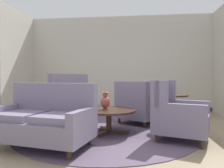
{
  "coord_description": "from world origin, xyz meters",
  "views": [
    {
      "loc": [
        0.56,
        -3.71,
        1.0
      ],
      "look_at": [
        0.05,
        0.79,
        0.9
      ],
      "focal_mm": 34.15,
      "sensor_mm": 36.0,
      "label": 1
    }
  ],
  "objects_px": {
    "settee": "(43,120)",
    "armchair_near_window": "(139,106)",
    "armchair_near_sideboard": "(177,114)",
    "armchair_beside_settee": "(64,104)",
    "porcelain_vase": "(105,102)",
    "side_table": "(173,109)",
    "coffee_table": "(109,113)"
  },
  "relations": [
    {
      "from": "armchair_near_window",
      "to": "armchair_near_sideboard",
      "type": "height_order",
      "value": "armchair_near_sideboard"
    },
    {
      "from": "armchair_near_sideboard",
      "to": "side_table",
      "type": "bearing_deg",
      "value": 15.82
    },
    {
      "from": "armchair_near_sideboard",
      "to": "armchair_near_window",
      "type": "bearing_deg",
      "value": 45.72
    },
    {
      "from": "side_table",
      "to": "armchair_beside_settee",
      "type": "bearing_deg",
      "value": 172.0
    },
    {
      "from": "armchair_near_window",
      "to": "armchair_near_sideboard",
      "type": "xyz_separation_m",
      "value": [
        0.58,
        -1.24,
        0.02
      ]
    },
    {
      "from": "coffee_table",
      "to": "porcelain_vase",
      "type": "bearing_deg",
      "value": -165.89
    },
    {
      "from": "armchair_near_sideboard",
      "to": "side_table",
      "type": "distance_m",
      "value": 0.7
    },
    {
      "from": "armchair_near_sideboard",
      "to": "coffee_table",
      "type": "bearing_deg",
      "value": 96.65
    },
    {
      "from": "armchair_near_sideboard",
      "to": "settee",
      "type": "bearing_deg",
      "value": 126.31
    },
    {
      "from": "coffee_table",
      "to": "side_table",
      "type": "height_order",
      "value": "side_table"
    },
    {
      "from": "settee",
      "to": "side_table",
      "type": "relative_size",
      "value": 2.26
    },
    {
      "from": "coffee_table",
      "to": "armchair_beside_settee",
      "type": "height_order",
      "value": "armchair_beside_settee"
    },
    {
      "from": "settee",
      "to": "armchair_beside_settee",
      "type": "relative_size",
      "value": 1.3
    },
    {
      "from": "coffee_table",
      "to": "armchair_beside_settee",
      "type": "bearing_deg",
      "value": 146.46
    },
    {
      "from": "armchair_beside_settee",
      "to": "armchair_near_sideboard",
      "type": "bearing_deg",
      "value": 111.34
    },
    {
      "from": "armchair_near_window",
      "to": "side_table",
      "type": "distance_m",
      "value": 0.84
    },
    {
      "from": "porcelain_vase",
      "to": "armchair_beside_settee",
      "type": "xyz_separation_m",
      "value": [
        -1.05,
        0.75,
        -0.14
      ]
    },
    {
      "from": "settee",
      "to": "armchair_near_sideboard",
      "type": "relative_size",
      "value": 1.55
    },
    {
      "from": "coffee_table",
      "to": "armchair_near_window",
      "type": "distance_m",
      "value": 1.11
    },
    {
      "from": "porcelain_vase",
      "to": "side_table",
      "type": "relative_size",
      "value": 0.45
    },
    {
      "from": "coffee_table",
      "to": "armchair_near_sideboard",
      "type": "distance_m",
      "value": 1.19
    },
    {
      "from": "settee",
      "to": "armchair_near_window",
      "type": "distance_m",
      "value": 2.31
    },
    {
      "from": "armchair_beside_settee",
      "to": "coffee_table",
      "type": "bearing_deg",
      "value": 102.13
    },
    {
      "from": "armchair_near_sideboard",
      "to": "armchair_beside_settee",
      "type": "bearing_deg",
      "value": 86.33
    },
    {
      "from": "armchair_near_sideboard",
      "to": "armchair_beside_settee",
      "type": "relative_size",
      "value": 0.84
    },
    {
      "from": "armchair_near_window",
      "to": "side_table",
      "type": "bearing_deg",
      "value": 175.3
    },
    {
      "from": "coffee_table",
      "to": "armchair_near_sideboard",
      "type": "height_order",
      "value": "armchair_near_sideboard"
    },
    {
      "from": "settee",
      "to": "side_table",
      "type": "bearing_deg",
      "value": 42.5
    },
    {
      "from": "porcelain_vase",
      "to": "settee",
      "type": "relative_size",
      "value": 0.2
    },
    {
      "from": "coffee_table",
      "to": "armchair_beside_settee",
      "type": "relative_size",
      "value": 0.82
    },
    {
      "from": "armchair_near_sideboard",
      "to": "armchair_beside_settee",
      "type": "xyz_separation_m",
      "value": [
        -2.26,
        1.02,
        0.02
      ]
    },
    {
      "from": "porcelain_vase",
      "to": "armchair_near_sideboard",
      "type": "relative_size",
      "value": 0.31
    }
  ]
}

